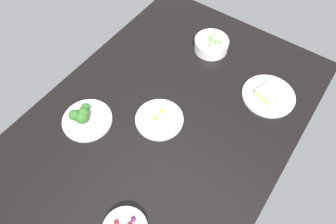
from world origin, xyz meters
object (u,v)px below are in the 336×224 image
(bowl_peas, at_px, (211,44))
(plate_eggs, at_px, (159,119))
(plate_broccoli, at_px, (85,118))
(plate_sandwich, at_px, (269,95))

(bowl_peas, relative_size, plate_eggs, 0.82)
(bowl_peas, distance_m, plate_eggs, 0.46)
(plate_broccoli, xyz_separation_m, plate_eggs, (-0.17, 0.23, -0.01))
(plate_eggs, bearing_deg, bowl_peas, -175.61)
(plate_broccoli, distance_m, plate_eggs, 0.29)
(plate_sandwich, height_order, plate_eggs, plate_eggs)
(bowl_peas, relative_size, plate_broccoli, 0.80)
(plate_broccoli, bearing_deg, bowl_peas, 162.36)
(plate_broccoli, bearing_deg, plate_sandwich, 134.48)
(plate_eggs, bearing_deg, plate_broccoli, -53.81)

